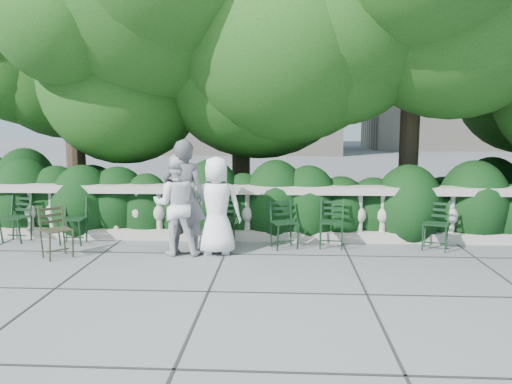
# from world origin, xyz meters

# --- Properties ---
(ground) EXTENTS (90.00, 90.00, 0.00)m
(ground) POSITION_xyz_m (0.00, 0.00, 0.00)
(ground) COLOR #595B61
(ground) RESTS_ON ground
(balustrade) EXTENTS (12.00, 0.44, 1.00)m
(balustrade) POSITION_xyz_m (0.00, 1.80, 0.49)
(balustrade) COLOR #9E998E
(balustrade) RESTS_ON ground
(shrub_hedge) EXTENTS (15.00, 2.60, 1.70)m
(shrub_hedge) POSITION_xyz_m (0.00, 3.00, 0.00)
(shrub_hedge) COLOR black
(shrub_hedge) RESTS_ON ground
(tree_canopy) EXTENTS (15.04, 6.52, 6.78)m
(tree_canopy) POSITION_xyz_m (0.69, 3.19, 3.96)
(tree_canopy) COLOR #3F3023
(tree_canopy) RESTS_ON ground
(chair_a) EXTENTS (0.46, 0.50, 0.84)m
(chair_a) POSITION_xyz_m (-3.23, 1.18, 0.00)
(chair_a) COLOR black
(chair_a) RESTS_ON ground
(chair_b) EXTENTS (0.49, 0.53, 0.84)m
(chair_b) POSITION_xyz_m (-4.33, 1.28, 0.00)
(chair_b) COLOR black
(chair_b) RESTS_ON ground
(chair_c) EXTENTS (0.49, 0.53, 0.84)m
(chair_c) POSITION_xyz_m (-0.58, 1.31, 0.00)
(chair_c) COLOR black
(chair_c) RESTS_ON ground
(chair_d) EXTENTS (0.49, 0.53, 0.84)m
(chair_d) POSITION_xyz_m (1.25, 1.18, 0.00)
(chair_d) COLOR black
(chair_d) RESTS_ON ground
(chair_e) EXTENTS (0.58, 0.61, 0.84)m
(chair_e) POSITION_xyz_m (0.52, 1.11, 0.00)
(chair_e) COLOR black
(chair_e) RESTS_ON ground
(chair_f) EXTENTS (0.58, 0.61, 0.84)m
(chair_f) POSITION_xyz_m (2.94, 1.14, 0.00)
(chair_f) COLOR black
(chair_f) RESTS_ON ground
(chair_weathered) EXTENTS (0.65, 0.65, 0.84)m
(chair_weathered) POSITION_xyz_m (-3.02, 0.36, 0.00)
(chair_weathered) COLOR black
(chair_weathered) RESTS_ON ground
(person_businessman) EXTENTS (0.79, 0.52, 1.59)m
(person_businessman) POSITION_xyz_m (-0.62, 0.83, 0.80)
(person_businessman) COLOR white
(person_businessman) RESTS_ON ground
(person_woman_grey) EXTENTS (0.71, 0.49, 1.87)m
(person_woman_grey) POSITION_xyz_m (-1.14, 0.75, 0.93)
(person_woman_grey) COLOR #414146
(person_woman_grey) RESTS_ON ground
(person_casual_man) EXTENTS (0.81, 0.64, 1.63)m
(person_casual_man) POSITION_xyz_m (-1.25, 0.76, 0.82)
(person_casual_man) COLOR silver
(person_casual_man) RESTS_ON ground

